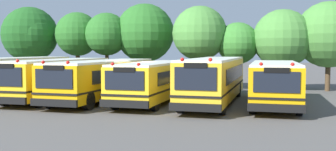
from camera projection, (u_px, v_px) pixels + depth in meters
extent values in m
plane|color=#514F4C|center=(131.00, 100.00, 24.34)|extent=(160.00, 160.00, 0.00)
cube|color=#EAA80C|center=(13.00, 75.00, 26.51)|extent=(2.54, 10.79, 2.15)
cube|color=white|center=(13.00, 59.00, 26.44)|extent=(2.49, 10.57, 0.12)
cube|color=black|center=(32.00, 70.00, 26.43)|extent=(0.07, 8.41, 0.77)
cube|color=black|center=(0.00, 70.00, 27.13)|extent=(0.07, 8.41, 0.77)
cube|color=black|center=(13.00, 82.00, 26.54)|extent=(2.57, 10.90, 0.10)
cylinder|color=black|center=(57.00, 85.00, 29.72)|extent=(0.28, 1.00, 1.00)
cylinder|color=black|center=(31.00, 84.00, 30.33)|extent=(0.28, 1.00, 1.00)
cube|color=yellow|center=(59.00, 77.00, 25.55)|extent=(2.80, 10.97, 2.06)
cube|color=white|center=(59.00, 60.00, 25.48)|extent=(2.74, 10.75, 0.12)
cube|color=black|center=(4.00, 100.00, 20.26)|extent=(2.56, 0.23, 0.36)
cube|color=black|center=(4.00, 77.00, 20.23)|extent=(2.06, 0.11, 0.99)
cube|color=black|center=(79.00, 72.00, 25.51)|extent=(0.26, 8.51, 0.74)
cube|color=black|center=(44.00, 71.00, 26.13)|extent=(0.26, 8.51, 0.74)
cube|color=black|center=(59.00, 83.00, 25.57)|extent=(2.82, 11.08, 0.10)
sphere|color=red|center=(18.00, 61.00, 20.17)|extent=(0.18, 0.18, 0.18)
cube|color=black|center=(4.00, 66.00, 20.18)|extent=(1.13, 0.11, 0.24)
cylinder|color=black|center=(39.00, 98.00, 21.41)|extent=(0.31, 1.01, 1.00)
cylinder|color=black|center=(4.00, 97.00, 21.96)|extent=(0.31, 1.01, 1.00)
cylinder|color=black|center=(98.00, 86.00, 28.87)|extent=(0.31, 1.01, 1.00)
cylinder|color=black|center=(71.00, 85.00, 29.41)|extent=(0.31, 1.01, 1.00)
cube|color=#EAA80C|center=(105.00, 78.00, 24.73)|extent=(2.72, 11.34, 2.01)
cube|color=white|center=(104.00, 61.00, 24.66)|extent=(2.67, 11.11, 0.12)
cube|color=black|center=(54.00, 103.00, 19.31)|extent=(2.59, 0.20, 0.36)
cube|color=black|center=(54.00, 79.00, 19.28)|extent=(2.08, 0.09, 0.97)
cube|color=black|center=(125.00, 73.00, 24.63)|extent=(0.18, 8.81, 0.72)
cube|color=black|center=(88.00, 73.00, 25.36)|extent=(0.18, 8.81, 0.72)
cube|color=black|center=(105.00, 85.00, 24.76)|extent=(2.75, 11.45, 0.10)
sphere|color=red|center=(68.00, 63.00, 19.19)|extent=(0.18, 0.18, 0.18)
sphere|color=red|center=(43.00, 62.00, 19.59)|extent=(0.18, 0.18, 0.18)
cube|color=black|center=(53.00, 68.00, 19.24)|extent=(1.14, 0.10, 0.24)
cylinder|color=black|center=(89.00, 101.00, 20.40)|extent=(0.30, 1.00, 1.00)
cylinder|color=black|center=(51.00, 99.00, 21.04)|extent=(0.30, 1.00, 1.00)
cylinder|color=black|center=(143.00, 87.00, 28.14)|extent=(0.30, 1.00, 1.00)
cylinder|color=black|center=(114.00, 86.00, 28.79)|extent=(0.30, 1.00, 1.00)
cube|color=yellow|center=(156.00, 80.00, 23.73)|extent=(2.56, 9.99, 1.93)
cube|color=white|center=(156.00, 63.00, 23.66)|extent=(2.51, 9.80, 0.12)
cube|color=black|center=(124.00, 104.00, 18.93)|extent=(2.53, 0.18, 0.36)
cube|color=black|center=(124.00, 80.00, 18.91)|extent=(2.03, 0.08, 0.93)
cube|color=black|center=(177.00, 75.00, 23.65)|extent=(0.10, 7.78, 0.70)
cube|color=black|center=(138.00, 74.00, 24.35)|extent=(0.10, 7.78, 0.70)
cube|color=black|center=(156.00, 86.00, 23.76)|extent=(2.58, 10.09, 0.10)
sphere|color=red|center=(139.00, 64.00, 18.83)|extent=(0.18, 0.18, 0.18)
sphere|color=red|center=(113.00, 64.00, 19.21)|extent=(0.18, 0.18, 0.18)
cube|color=black|center=(124.00, 70.00, 18.86)|extent=(1.12, 0.09, 0.24)
cylinder|color=black|center=(155.00, 102.00, 20.04)|extent=(0.29, 1.00, 1.00)
cylinder|color=black|center=(115.00, 100.00, 20.65)|extent=(0.29, 1.00, 1.00)
cylinder|color=black|center=(186.00, 89.00, 26.53)|extent=(0.29, 1.00, 1.00)
cylinder|color=black|center=(155.00, 88.00, 27.14)|extent=(0.29, 1.00, 1.00)
cube|color=yellow|center=(214.00, 79.00, 22.98)|extent=(2.39, 10.89, 2.19)
cube|color=white|center=(214.00, 59.00, 22.90)|extent=(2.35, 10.67, 0.12)
cube|color=black|center=(195.00, 108.00, 17.74)|extent=(2.42, 0.16, 0.36)
cube|color=black|center=(195.00, 79.00, 17.71)|extent=(1.95, 0.06, 1.05)
cube|color=black|center=(236.00, 73.00, 22.91)|extent=(0.06, 8.49, 0.79)
cube|color=black|center=(195.00, 72.00, 23.57)|extent=(0.06, 8.49, 0.79)
cube|color=black|center=(214.00, 86.00, 23.00)|extent=(2.42, 11.00, 0.10)
sphere|color=red|center=(210.00, 60.00, 17.64)|extent=(0.18, 0.18, 0.18)
sphere|color=red|center=(182.00, 60.00, 17.99)|extent=(0.18, 0.18, 0.18)
cube|color=black|center=(195.00, 66.00, 17.66)|extent=(1.07, 0.08, 0.24)
cylinder|color=black|center=(222.00, 105.00, 18.87)|extent=(0.28, 1.00, 1.00)
cylinder|color=black|center=(180.00, 103.00, 19.44)|extent=(0.28, 1.00, 1.00)
cylinder|color=black|center=(238.00, 89.00, 26.25)|extent=(0.28, 1.00, 1.00)
cylinder|color=black|center=(207.00, 89.00, 26.82)|extent=(0.28, 1.00, 1.00)
cube|color=#EAA80C|center=(275.00, 82.00, 22.03)|extent=(2.71, 9.26, 1.98)
cube|color=white|center=(275.00, 63.00, 21.96)|extent=(2.66, 9.08, 0.12)
cube|color=black|center=(276.00, 108.00, 17.57)|extent=(2.55, 0.22, 0.36)
cube|color=black|center=(276.00, 82.00, 17.54)|extent=(2.04, 0.11, 0.95)
cube|color=black|center=(298.00, 76.00, 21.99)|extent=(0.21, 7.18, 0.71)
cube|color=black|center=(252.00, 76.00, 22.61)|extent=(0.21, 7.18, 0.71)
cube|color=black|center=(274.00, 89.00, 22.06)|extent=(2.74, 9.35, 0.10)
sphere|color=red|center=(293.00, 65.00, 17.48)|extent=(0.18, 0.18, 0.18)
sphere|color=red|center=(261.00, 64.00, 17.82)|extent=(0.18, 0.18, 0.18)
cube|color=black|center=(277.00, 70.00, 17.49)|extent=(1.12, 0.11, 0.24)
cylinder|color=black|center=(299.00, 105.00, 18.72)|extent=(0.30, 1.01, 1.00)
cylinder|color=black|center=(252.00, 104.00, 19.26)|extent=(0.30, 1.01, 1.00)
cylinder|color=black|center=(292.00, 92.00, 24.52)|extent=(0.30, 1.01, 1.00)
cylinder|color=black|center=(256.00, 91.00, 25.07)|extent=(0.30, 1.01, 1.00)
cylinder|color=#4C3823|center=(31.00, 70.00, 35.91)|extent=(0.38, 0.38, 2.67)
sphere|color=#1E561E|center=(30.00, 34.00, 35.70)|extent=(5.03, 5.03, 5.03)
sphere|color=#1E561E|center=(33.00, 36.00, 35.19)|extent=(3.88, 3.88, 3.88)
cylinder|color=#4C3823|center=(78.00, 68.00, 34.92)|extent=(0.38, 0.38, 3.09)
sphere|color=#286623|center=(77.00, 34.00, 34.72)|extent=(3.89, 3.89, 3.89)
sphere|color=#286623|center=(78.00, 32.00, 34.50)|extent=(2.78, 2.78, 2.78)
cylinder|color=#4C3823|center=(107.00, 68.00, 33.76)|extent=(0.31, 0.31, 3.12)
sphere|color=#286623|center=(107.00, 34.00, 33.57)|extent=(3.67, 3.67, 3.67)
sphere|color=#286623|center=(109.00, 31.00, 33.62)|extent=(2.65, 2.65, 2.65)
cylinder|color=#4C3823|center=(145.00, 70.00, 34.23)|extent=(0.46, 0.46, 2.71)
sphere|color=#286623|center=(145.00, 33.00, 34.02)|extent=(5.09, 5.09, 5.09)
sphere|color=#286623|center=(144.00, 32.00, 34.38)|extent=(3.26, 3.26, 3.26)
cylinder|color=#4C3823|center=(199.00, 71.00, 31.46)|extent=(0.44, 0.44, 2.84)
sphere|color=#478438|center=(200.00, 33.00, 31.26)|extent=(4.37, 4.37, 4.37)
sphere|color=#478438|center=(205.00, 36.00, 31.05)|extent=(2.49, 2.49, 2.49)
cylinder|color=#4C3823|center=(237.00, 74.00, 31.06)|extent=(0.48, 0.48, 2.44)
sphere|color=#387A2D|center=(238.00, 43.00, 30.90)|extent=(3.30, 3.30, 3.30)
sphere|color=#387A2D|center=(240.00, 38.00, 31.10)|extent=(2.40, 2.40, 2.40)
cylinder|color=#4C3823|center=(282.00, 76.00, 30.30)|extent=(0.44, 0.44, 2.30)
sphere|color=#478438|center=(283.00, 39.00, 30.12)|extent=(4.54, 4.54, 4.54)
sphere|color=#478438|center=(284.00, 36.00, 29.73)|extent=(3.26, 3.26, 3.26)
cylinder|color=#4C3823|center=(328.00, 75.00, 29.88)|extent=(0.38, 0.38, 2.42)
sphere|color=#478438|center=(329.00, 35.00, 29.68)|extent=(5.04, 5.04, 5.04)
sphere|color=#478438|center=(335.00, 30.00, 29.44)|extent=(3.87, 3.87, 3.87)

